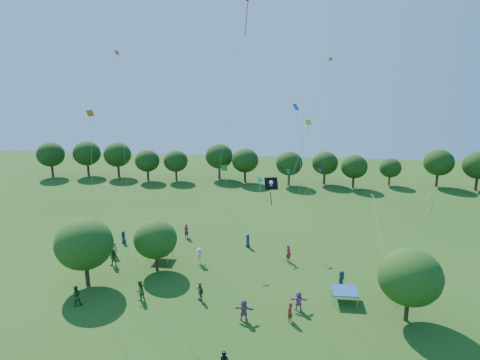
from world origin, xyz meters
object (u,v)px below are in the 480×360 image
near_tree_west (84,244)px  tent_red_stripe (161,251)px  pirate_kite (272,186)px  near_tree_east (410,277)px  red_high_kite (237,59)px  tent_blue (345,291)px  near_tree_north (155,239)px

near_tree_west → tent_red_stripe: 8.80m
pirate_kite → near_tree_east: bearing=-4.2°
near_tree_east → red_high_kite: red_high_kite is taller
tent_red_stripe → tent_blue: 19.76m
near_tree_west → tent_red_stripe: (5.34, 6.23, -3.16)m
near_tree_east → tent_red_stripe: (-23.32, 9.03, -2.84)m
pirate_kite → tent_red_stripe: bearing=145.9°
tent_blue → red_high_kite: (-10.18, 5.53, 19.86)m
tent_red_stripe → pirate_kite: pirate_kite is taller
red_high_kite → tent_blue: bearing=-28.5°
tent_red_stripe → pirate_kite: bearing=-34.1°
near_tree_west → pirate_kite: size_ratio=0.65×
near_tree_east → tent_blue: 6.01m
near_tree_east → pirate_kite: bearing=175.8°
near_tree_west → near_tree_north: (5.60, 3.85, -0.83)m
tent_red_stripe → near_tree_west: bearing=-130.6°
tent_blue → red_high_kite: red_high_kite is taller
pirate_kite → red_high_kite: bearing=116.9°
tent_blue → pirate_kite: bearing=-165.6°
tent_red_stripe → pirate_kite: size_ratio=0.22×
tent_blue → red_high_kite: size_ratio=0.09×
near_tree_east → near_tree_north: bearing=163.9°
near_tree_north → red_high_kite: size_ratio=0.21×
near_tree_west → tent_blue: bearing=-0.7°
near_tree_north → near_tree_east: 24.01m
near_tree_west → tent_blue: size_ratio=3.01×
near_tree_west → pirate_kite: bearing=-6.5°
near_tree_north → tent_red_stripe: near_tree_north is taller
tent_blue → near_tree_east: bearing=-28.0°
near_tree_west → tent_blue: near_tree_west is taller
near_tree_east → tent_red_stripe: 25.17m
near_tree_west → near_tree_north: size_ratio=1.24×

